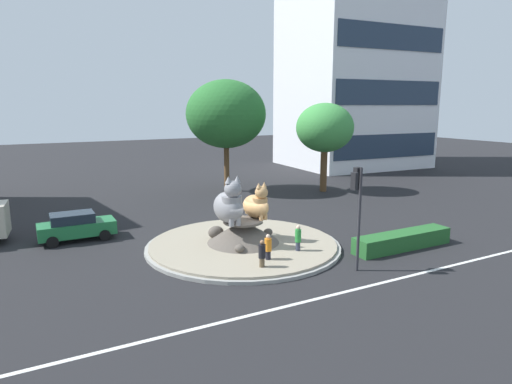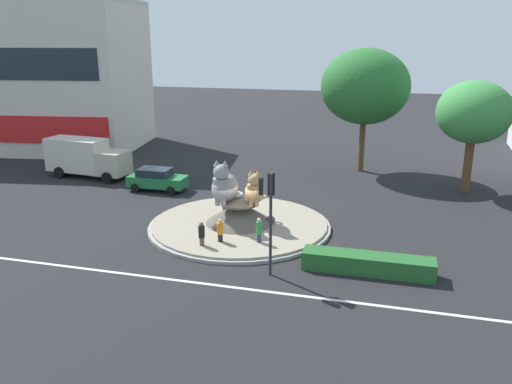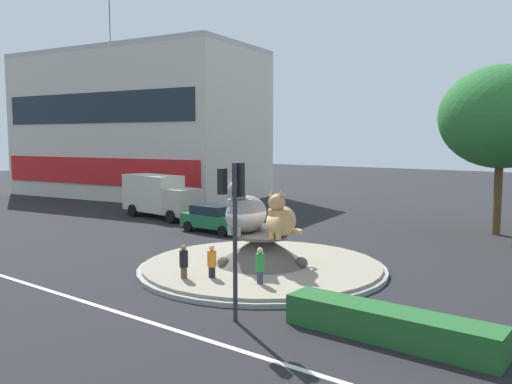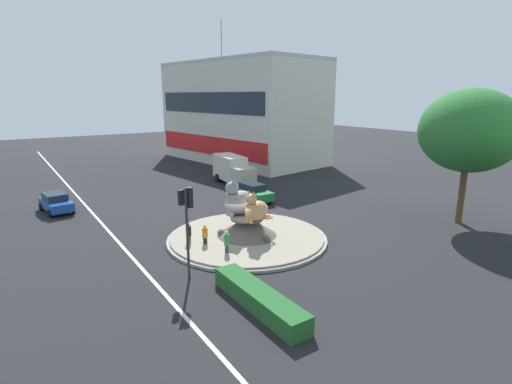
{
  "view_description": "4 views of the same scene",
  "coord_description": "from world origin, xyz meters",
  "px_view_note": "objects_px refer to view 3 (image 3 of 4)",
  "views": [
    {
      "loc": [
        -10.46,
        -21.19,
        7.79
      ],
      "look_at": [
        1.91,
        2.08,
        2.6
      ],
      "focal_mm": 31.16,
      "sensor_mm": 36.0,
      "label": 1
    },
    {
      "loc": [
        8.34,
        -27.49,
        10.89
      ],
      "look_at": [
        0.98,
        0.11,
        2.23
      ],
      "focal_mm": 36.27,
      "sensor_mm": 36.0,
      "label": 2
    },
    {
      "loc": [
        13.5,
        -18.04,
        5.69
      ],
      "look_at": [
        -0.43,
        0.13,
        3.38
      ],
      "focal_mm": 37.02,
      "sensor_mm": 36.0,
      "label": 3
    },
    {
      "loc": [
        21.04,
        -13.36,
        9.5
      ],
      "look_at": [
        -0.15,
        0.82,
        3.16
      ],
      "focal_mm": 27.43,
      "sensor_mm": 36.0,
      "label": 4
    }
  ],
  "objects_px": {
    "cat_statue_grey": "(245,211)",
    "hatchback_near_shophouse": "(214,218)",
    "traffic_light_mast": "(234,206)",
    "broadleaf_tree_behind_island": "(501,117)",
    "cat_statue_calico": "(281,219)",
    "shophouse_block": "(138,125)",
    "pedestrian_orange_shirt": "(212,264)",
    "pedestrian_black_shirt": "(184,264)",
    "pedestrian_green_shirt": "(260,268)",
    "delivery_box_truck": "(159,195)"
  },
  "relations": [
    {
      "from": "cat_statue_calico",
      "to": "hatchback_near_shophouse",
      "type": "xyz_separation_m",
      "value": [
        -8.93,
        5.68,
        -1.46
      ]
    },
    {
      "from": "hatchback_near_shophouse",
      "to": "pedestrian_orange_shirt",
      "type": "bearing_deg",
      "value": -48.3
    },
    {
      "from": "pedestrian_green_shirt",
      "to": "pedestrian_black_shirt",
      "type": "bearing_deg",
      "value": -10.46
    },
    {
      "from": "traffic_light_mast",
      "to": "broadleaf_tree_behind_island",
      "type": "height_order",
      "value": "broadleaf_tree_behind_island"
    },
    {
      "from": "shophouse_block",
      "to": "pedestrian_green_shirt",
      "type": "height_order",
      "value": "shophouse_block"
    },
    {
      "from": "cat_statue_calico",
      "to": "shophouse_block",
      "type": "xyz_separation_m",
      "value": [
        -29.45,
        17.13,
        4.79
      ]
    },
    {
      "from": "pedestrian_black_shirt",
      "to": "hatchback_near_shophouse",
      "type": "xyz_separation_m",
      "value": [
        -7.1,
        9.6,
        0.0
      ]
    },
    {
      "from": "pedestrian_green_shirt",
      "to": "delivery_box_truck",
      "type": "bearing_deg",
      "value": -65.21
    },
    {
      "from": "broadleaf_tree_behind_island",
      "to": "cat_statue_calico",
      "type": "bearing_deg",
      "value": -108.28
    },
    {
      "from": "delivery_box_truck",
      "to": "hatchback_near_shophouse",
      "type": "bearing_deg",
      "value": -9.99
    },
    {
      "from": "cat_statue_grey",
      "to": "hatchback_near_shophouse",
      "type": "distance_m",
      "value": 9.4
    },
    {
      "from": "pedestrian_black_shirt",
      "to": "hatchback_near_shophouse",
      "type": "distance_m",
      "value": 11.94
    },
    {
      "from": "pedestrian_orange_shirt",
      "to": "broadleaf_tree_behind_island",
      "type": "bearing_deg",
      "value": -100.69
    },
    {
      "from": "cat_statue_grey",
      "to": "broadleaf_tree_behind_island",
      "type": "bearing_deg",
      "value": 156.65
    },
    {
      "from": "pedestrian_orange_shirt",
      "to": "pedestrian_black_shirt",
      "type": "bearing_deg",
      "value": 52.93
    },
    {
      "from": "shophouse_block",
      "to": "delivery_box_truck",
      "type": "xyz_separation_m",
      "value": [
        13.42,
        -9.41,
        -5.47
      ]
    },
    {
      "from": "cat_statue_calico",
      "to": "pedestrian_black_shirt",
      "type": "relative_size",
      "value": 1.36
    },
    {
      "from": "pedestrian_green_shirt",
      "to": "cat_statue_grey",
      "type": "bearing_deg",
      "value": -76.21
    },
    {
      "from": "hatchback_near_shophouse",
      "to": "delivery_box_truck",
      "type": "xyz_separation_m",
      "value": [
        -7.11,
        2.04,
        0.78
      ]
    },
    {
      "from": "broadleaf_tree_behind_island",
      "to": "shophouse_block",
      "type": "bearing_deg",
      "value": 176.98
    },
    {
      "from": "cat_statue_calico",
      "to": "traffic_light_mast",
      "type": "xyz_separation_m",
      "value": [
        2.22,
        -5.71,
        1.32
      ]
    },
    {
      "from": "shophouse_block",
      "to": "broadleaf_tree_behind_island",
      "type": "relative_size",
      "value": 2.6
    },
    {
      "from": "traffic_light_mast",
      "to": "pedestrian_black_shirt",
      "type": "relative_size",
      "value": 3.08
    },
    {
      "from": "cat_statue_calico",
      "to": "traffic_light_mast",
      "type": "height_order",
      "value": "traffic_light_mast"
    },
    {
      "from": "shophouse_block",
      "to": "traffic_light_mast",
      "type": "bearing_deg",
      "value": -44.09
    },
    {
      "from": "pedestrian_black_shirt",
      "to": "hatchback_near_shophouse",
      "type": "relative_size",
      "value": 0.38
    },
    {
      "from": "cat_statue_calico",
      "to": "traffic_light_mast",
      "type": "bearing_deg",
      "value": 9.6
    },
    {
      "from": "pedestrian_green_shirt",
      "to": "hatchback_near_shophouse",
      "type": "height_order",
      "value": "pedestrian_green_shirt"
    },
    {
      "from": "broadleaf_tree_behind_island",
      "to": "pedestrian_black_shirt",
      "type": "height_order",
      "value": "broadleaf_tree_behind_island"
    },
    {
      "from": "cat_statue_grey",
      "to": "hatchback_near_shophouse",
      "type": "bearing_deg",
      "value": -129.01
    },
    {
      "from": "broadleaf_tree_behind_island",
      "to": "hatchback_near_shophouse",
      "type": "distance_m",
      "value": 18.05
    },
    {
      "from": "shophouse_block",
      "to": "delivery_box_truck",
      "type": "bearing_deg",
      "value": -43.34
    },
    {
      "from": "broadleaf_tree_behind_island",
      "to": "pedestrian_orange_shirt",
      "type": "relative_size",
      "value": 6.33
    },
    {
      "from": "cat_statue_grey",
      "to": "broadleaf_tree_behind_island",
      "type": "relative_size",
      "value": 0.26
    },
    {
      "from": "broadleaf_tree_behind_island",
      "to": "delivery_box_truck",
      "type": "bearing_deg",
      "value": -160.2
    },
    {
      "from": "cat_statue_grey",
      "to": "shophouse_block",
      "type": "bearing_deg",
      "value": -121.63
    },
    {
      "from": "broadleaf_tree_behind_island",
      "to": "hatchback_near_shophouse",
      "type": "bearing_deg",
      "value": -145.44
    },
    {
      "from": "cat_statue_calico",
      "to": "pedestrian_black_shirt",
      "type": "height_order",
      "value": "cat_statue_calico"
    },
    {
      "from": "cat_statue_grey",
      "to": "hatchback_near_shophouse",
      "type": "relative_size",
      "value": 0.63
    },
    {
      "from": "pedestrian_green_shirt",
      "to": "hatchback_near_shophouse",
      "type": "bearing_deg",
      "value": -73.98
    },
    {
      "from": "cat_statue_grey",
      "to": "delivery_box_truck",
      "type": "relative_size",
      "value": 0.37
    },
    {
      "from": "pedestrian_orange_shirt",
      "to": "hatchback_near_shophouse",
      "type": "relative_size",
      "value": 0.37
    },
    {
      "from": "cat_statue_calico",
      "to": "pedestrian_green_shirt",
      "type": "bearing_deg",
      "value": 7.93
    },
    {
      "from": "cat_statue_grey",
      "to": "broadleaf_tree_behind_island",
      "type": "xyz_separation_m",
      "value": [
        6.84,
        15.51,
        4.46
      ]
    },
    {
      "from": "delivery_box_truck",
      "to": "shophouse_block",
      "type": "bearing_deg",
      "value": 150.98
    },
    {
      "from": "cat_statue_calico",
      "to": "cat_statue_grey",
      "type": "bearing_deg",
      "value": -95.25
    },
    {
      "from": "pedestrian_orange_shirt",
      "to": "pedestrian_green_shirt",
      "type": "bearing_deg",
      "value": -160.51
    },
    {
      "from": "traffic_light_mast",
      "to": "pedestrian_orange_shirt",
      "type": "relative_size",
      "value": 3.14
    },
    {
      "from": "pedestrian_orange_shirt",
      "to": "pedestrian_green_shirt",
      "type": "relative_size",
      "value": 0.95
    },
    {
      "from": "traffic_light_mast",
      "to": "pedestrian_orange_shirt",
      "type": "distance_m",
      "value": 5.02
    }
  ]
}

